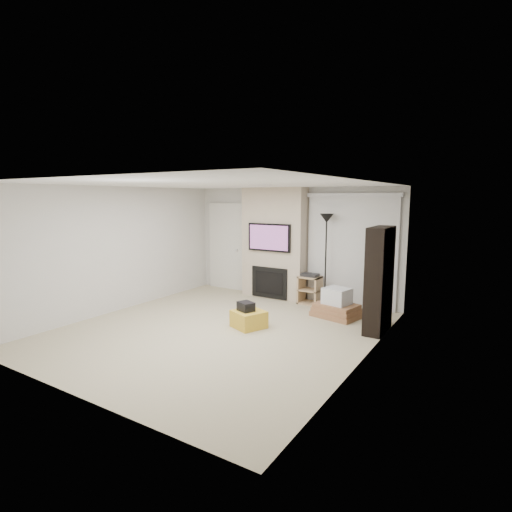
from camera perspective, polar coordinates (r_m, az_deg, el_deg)
The scene contains 16 objects.
floor at distance 7.08m, azimuth -5.22°, elevation -10.47°, with size 5.00×5.50×0.00m, color #BAAE8B.
ceiling at distance 6.70m, azimuth -5.50°, elevation 10.20°, with size 5.00×5.50×0.00m, color white.
wall_back at distance 9.10m, azimuth 5.15°, elevation 1.83°, with size 5.00×2.50×0.00m, color silver.
wall_front at distance 4.92m, azimuth -25.15°, elevation -4.56°, with size 5.00×2.50×0.00m, color silver.
wall_left at distance 8.51m, azimuth -18.90°, elevation 0.96°, with size 5.50×2.50×0.00m, color silver.
wall_right at distance 5.65m, azimuth 15.33°, elevation -2.45°, with size 5.50×2.50×0.00m, color silver.
hvac_vent at distance 7.14m, azimuth 1.05°, elevation 10.10°, with size 0.35×0.18×0.01m, color silver.
ottoman at distance 7.14m, azimuth -1.04°, elevation -9.00°, with size 0.50×0.50×0.30m, color gold.
black_bag at distance 7.08m, azimuth -1.45°, elevation -7.22°, with size 0.28×0.22×0.16m, color black.
fireplace_wall at distance 9.08m, azimuth 2.58°, elevation 1.75°, with size 1.50×0.47×2.50m.
entry_door at distance 10.02m, azimuth -4.19°, elevation 1.32°, with size 1.02×0.11×2.14m.
vertical_blinds at distance 8.52m, azimuth 13.44°, elevation 1.35°, with size 1.98×0.10×2.37m.
floor_lamp at distance 8.42m, azimuth 10.01°, elevation 3.16°, with size 0.29×0.29×1.95m.
av_stand at distance 8.72m, azimuth 7.68°, elevation -4.53°, with size 0.45×0.38×0.66m.
box_stack at distance 7.88m, azimuth 11.45°, elevation -7.01°, with size 0.96×0.80×0.56m.
bookshelf at distance 7.07m, azimuth 17.19°, elevation -3.28°, with size 0.30×0.80×1.80m.
Camera 1 is at (4.05, -5.33, 2.28)m, focal length 28.00 mm.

